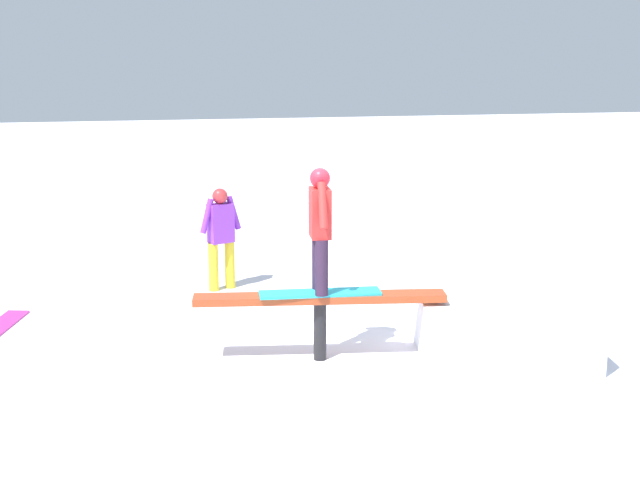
% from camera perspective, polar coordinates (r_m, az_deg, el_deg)
% --- Properties ---
extents(ground_plane, '(60.00, 60.00, 0.00)m').
position_cam_1_polar(ground_plane, '(9.83, -0.00, -7.63)').
color(ground_plane, white).
extents(rail_feature, '(2.74, 0.62, 0.74)m').
position_cam_1_polar(rail_feature, '(9.63, -0.00, -4.09)').
color(rail_feature, black).
rests_on(rail_feature, ground).
extents(snow_kicker_ramp, '(1.97, 1.72, 0.61)m').
position_cam_1_polar(snow_kicker_ramp, '(10.06, 11.59, -5.58)').
color(snow_kicker_ramp, white).
rests_on(snow_kicker_ramp, ground).
extents(main_rider_on_rail, '(1.32, 0.70, 1.37)m').
position_cam_1_polar(main_rider_on_rail, '(9.43, -0.00, 0.49)').
color(main_rider_on_rail, '#25C0D6').
rests_on(main_rider_on_rail, rail_feature).
extents(bystander_purple, '(0.61, 0.33, 1.43)m').
position_cam_1_polar(bystander_purple, '(12.37, -6.36, 0.43)').
color(bystander_purple, gold).
rests_on(bystander_purple, ground).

